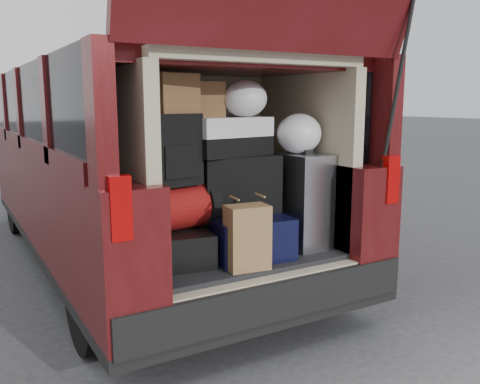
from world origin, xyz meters
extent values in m
plane|color=#313134|center=(0.00, 0.00, 0.00)|extent=(80.00, 80.00, 0.00)
cylinder|color=black|center=(-0.82, 0.40, 0.32)|extent=(0.24, 0.64, 0.64)
cylinder|color=black|center=(0.82, 0.40, 0.32)|extent=(0.24, 0.64, 0.64)
cylinder|color=black|center=(-0.82, 3.70, 0.32)|extent=(0.24, 0.64, 0.64)
cylinder|color=black|center=(0.82, 3.70, 0.32)|extent=(0.24, 0.64, 0.64)
cube|color=black|center=(0.00, 2.08, 0.26)|extent=(1.90, 4.85, 0.08)
cube|color=#490D0C|center=(-0.79, 2.08, 0.70)|extent=(0.33, 4.85, 0.80)
cube|color=#490D0C|center=(0.79, 2.08, 0.70)|extent=(0.33, 4.85, 0.80)
cube|color=#490D0C|center=(0.00, 2.08, 1.73)|extent=(1.82, 4.46, 0.10)
cube|color=black|center=(-0.88, 1.97, 1.44)|extent=(0.12, 4.25, 0.68)
cube|color=black|center=(0.88, 1.97, 1.44)|extent=(0.12, 4.25, 0.68)
cube|color=black|center=(0.00, -0.29, 0.40)|extent=(1.86, 0.16, 0.22)
cube|color=#990505|center=(-0.86, -0.33, 1.02)|extent=(0.10, 0.06, 0.30)
cube|color=#990505|center=(0.86, -0.33, 1.02)|extent=(0.10, 0.06, 0.30)
cube|color=black|center=(0.00, 0.28, 0.52)|extent=(1.24, 1.05, 0.06)
cube|color=#C0AE93|center=(-0.66, 0.28, 1.12)|extent=(0.08, 1.05, 1.15)
cube|color=#C0AE93|center=(0.66, 0.28, 1.12)|extent=(0.08, 1.05, 1.15)
cube|color=#C0AE93|center=(0.00, 0.83, 1.12)|extent=(1.34, 0.06, 1.15)
cube|color=#C0AE93|center=(0.00, 0.28, 1.73)|extent=(1.34, 1.05, 0.06)
cylinder|color=black|center=(0.84, -0.40, 1.65)|extent=(0.02, 0.90, 0.76)
cube|color=black|center=(0.00, 0.28, 0.28)|extent=(1.24, 1.05, 0.55)
cube|color=black|center=(-0.38, 0.17, 0.65)|extent=(0.44, 0.55, 0.20)
cube|color=black|center=(0.05, 0.12, 0.68)|extent=(0.54, 0.63, 0.26)
cube|color=white|center=(0.47, 0.08, 0.86)|extent=(0.27, 0.42, 0.62)
cube|color=#8C603F|center=(-0.08, -0.16, 0.74)|extent=(0.26, 0.18, 0.37)
cube|color=maroon|center=(-0.35, 0.17, 0.89)|extent=(0.45, 0.32, 0.27)
cube|color=black|center=(0.06, 0.20, 0.99)|extent=(0.53, 0.36, 0.36)
cube|color=black|center=(-0.39, 0.13, 1.23)|extent=(0.31, 0.22, 0.41)
cube|color=silver|center=(0.00, 0.21, 1.28)|extent=(0.57, 0.36, 0.24)
cube|color=brown|center=(-0.38, 0.17, 1.54)|extent=(0.27, 0.24, 0.22)
cube|color=brown|center=(-0.13, 0.27, 1.51)|extent=(0.21, 0.18, 0.21)
ellipsoid|color=white|center=(0.11, 0.19, 1.52)|extent=(0.30, 0.29, 0.23)
ellipsoid|color=white|center=(0.46, 0.09, 1.29)|extent=(0.34, 0.32, 0.26)
camera|label=1|loc=(-1.53, -2.56, 1.50)|focal=38.00mm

